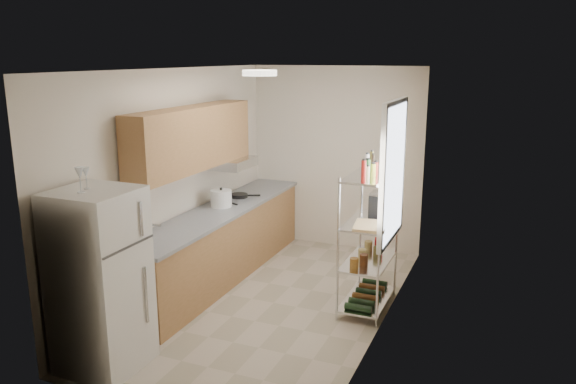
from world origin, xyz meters
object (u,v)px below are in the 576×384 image
cutting_board (370,226)px  espresso_machine (378,205)px  frying_pan_large (223,201)px  refrigerator (100,281)px  rice_cooker (221,198)px

cutting_board → espresso_machine: bearing=92.4°
frying_pan_large → refrigerator: bearing=-64.2°
refrigerator → rice_cooker: refrigerator is taller
refrigerator → frying_pan_large: bearing=93.5°
refrigerator → cutting_board: (1.94, 1.84, 0.21)m
refrigerator → rice_cooker: 2.32m
refrigerator → espresso_machine: bearing=49.2°
refrigerator → cutting_board: size_ratio=3.97×
refrigerator → cutting_board: bearing=43.5°
refrigerator → espresso_machine: 2.96m
rice_cooker → frying_pan_large: 0.21m
frying_pan_large → espresso_machine: bearing=15.0°
cutting_board → espresso_machine: (-0.02, 0.39, 0.13)m
espresso_machine → rice_cooker: bearing=176.4°
refrigerator → rice_cooker: size_ratio=6.21×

